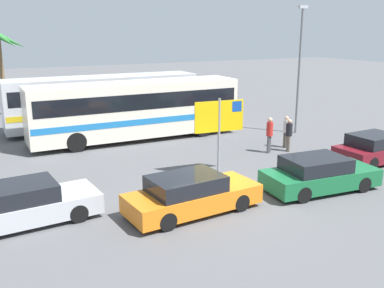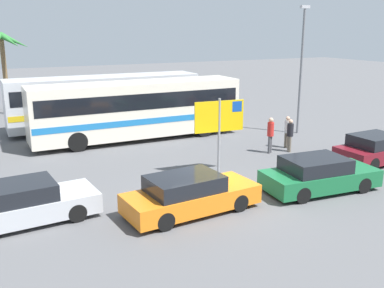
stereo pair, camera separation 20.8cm
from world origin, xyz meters
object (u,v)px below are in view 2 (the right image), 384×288
(bus_rear_coach, at_px, (106,99))
(car_green, at_px, (319,175))
(pedestrian_by_bus, at_px, (270,132))
(pedestrian_crossing_lot, at_px, (287,129))
(pedestrian_near_sign, at_px, (290,133))
(bus_front_coach, at_px, (137,107))
(car_silver, at_px, (24,203))
(car_orange, at_px, (190,195))
(car_maroon, at_px, (377,149))
(ferry_sign, at_px, (220,119))

(bus_rear_coach, height_order, car_green, bus_rear_coach)
(bus_rear_coach, bearing_deg, pedestrian_by_bus, -58.45)
(bus_rear_coach, distance_m, pedestrian_crossing_lot, 11.31)
(car_green, xyz_separation_m, pedestrian_near_sign, (2.49, 4.87, 0.33))
(pedestrian_by_bus, bearing_deg, pedestrian_crossing_lot, -103.33)
(bus_front_coach, xyz_separation_m, car_silver, (-6.87, -8.71, -1.15))
(bus_rear_coach, height_order, pedestrian_near_sign, bus_rear_coach)
(car_orange, height_order, pedestrian_near_sign, pedestrian_near_sign)
(car_maroon, xyz_separation_m, pedestrian_by_bus, (-3.45, 3.46, 0.42))
(car_maroon, distance_m, pedestrian_by_bus, 4.91)
(car_orange, bearing_deg, bus_front_coach, 75.01)
(car_silver, xyz_separation_m, pedestrian_by_bus, (11.76, 3.14, 0.42))
(car_orange, relative_size, pedestrian_crossing_lot, 2.85)
(pedestrian_near_sign, xyz_separation_m, pedestrian_by_bus, (-1.04, 0.22, 0.09))
(pedestrian_near_sign, relative_size, pedestrian_by_bus, 0.92)
(car_maroon, bearing_deg, pedestrian_near_sign, 124.31)
(pedestrian_near_sign, height_order, pedestrian_by_bus, pedestrian_by_bus)
(car_green, bearing_deg, car_orange, -178.90)
(bus_front_coach, xyz_separation_m, ferry_sign, (1.16, -7.10, 0.54))
(pedestrian_near_sign, bearing_deg, pedestrian_by_bus, 11.15)
(bus_rear_coach, distance_m, pedestrian_by_bus, 10.86)
(bus_rear_coach, xyz_separation_m, pedestrian_crossing_lot, (7.04, -8.81, -0.81))
(bus_rear_coach, bearing_deg, car_maroon, -54.30)
(bus_front_coach, height_order, car_green, bus_front_coach)
(bus_front_coach, bearing_deg, bus_rear_coach, 101.97)
(car_silver, height_order, pedestrian_near_sign, pedestrian_near_sign)
(bus_front_coach, distance_m, car_maroon, 12.35)
(car_silver, bearing_deg, bus_front_coach, 47.19)
(car_silver, bearing_deg, pedestrian_by_bus, 10.40)
(bus_front_coach, height_order, car_maroon, bus_front_coach)
(ferry_sign, xyz_separation_m, car_orange, (-3.00, -3.24, -1.69))
(bus_front_coach, height_order, car_orange, bus_front_coach)
(car_silver, xyz_separation_m, pedestrian_near_sign, (12.80, 2.93, 0.33))
(ferry_sign, distance_m, car_silver, 8.36)
(bus_front_coach, bearing_deg, car_orange, -100.06)
(car_maroon, bearing_deg, car_orange, -175.02)
(car_green, bearing_deg, pedestrian_by_bus, 78.54)
(car_orange, relative_size, pedestrian_near_sign, 2.86)
(car_silver, height_order, pedestrian_by_bus, pedestrian_by_bus)
(bus_front_coach, height_order, pedestrian_near_sign, bus_front_coach)
(ferry_sign, xyz_separation_m, pedestrian_crossing_lot, (5.10, 1.96, -1.35))
(car_orange, height_order, pedestrian_crossing_lot, pedestrian_crossing_lot)
(pedestrian_crossing_lot, bearing_deg, pedestrian_near_sign, 55.64)
(car_green, bearing_deg, car_silver, 173.83)
(car_orange, relative_size, car_maroon, 1.17)
(car_green, distance_m, pedestrian_near_sign, 5.48)
(ferry_sign, distance_m, car_green, 4.55)
(bus_front_coach, relative_size, ferry_sign, 3.61)
(bus_front_coach, bearing_deg, pedestrian_near_sign, -44.29)
(car_orange, height_order, car_maroon, same)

